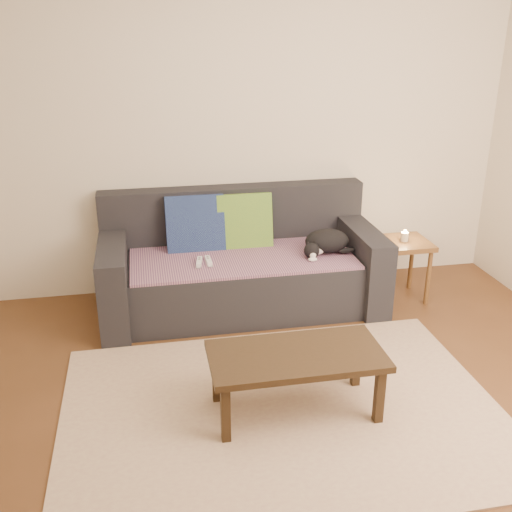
{
  "coord_description": "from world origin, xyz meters",
  "views": [
    {
      "loc": [
        -0.7,
        -2.63,
        2.1
      ],
      "look_at": [
        0.05,
        1.2,
        0.55
      ],
      "focal_mm": 42.0,
      "sensor_mm": 36.0,
      "label": 1
    }
  ],
  "objects_px": {
    "cat": "(326,242)",
    "coffee_table": "(296,361)",
    "wii_remote_b": "(208,261)",
    "wii_remote_a": "(199,262)",
    "side_table": "(403,251)",
    "sofa": "(240,268)"
  },
  "relations": [
    {
      "from": "wii_remote_b",
      "to": "side_table",
      "type": "xyz_separation_m",
      "value": [
        1.54,
        0.04,
        -0.05
      ]
    },
    {
      "from": "side_table",
      "to": "coffee_table",
      "type": "height_order",
      "value": "side_table"
    },
    {
      "from": "cat",
      "to": "side_table",
      "type": "distance_m",
      "value": 0.65
    },
    {
      "from": "sofa",
      "to": "cat",
      "type": "relative_size",
      "value": 5.17
    },
    {
      "from": "sofa",
      "to": "side_table",
      "type": "bearing_deg",
      "value": -5.55
    },
    {
      "from": "cat",
      "to": "coffee_table",
      "type": "distance_m",
      "value": 1.43
    },
    {
      "from": "cat",
      "to": "wii_remote_b",
      "type": "bearing_deg",
      "value": -178.24
    },
    {
      "from": "wii_remote_b",
      "to": "cat",
      "type": "bearing_deg",
      "value": -89.53
    },
    {
      "from": "wii_remote_a",
      "to": "coffee_table",
      "type": "xyz_separation_m",
      "value": [
        0.4,
        -1.26,
        -0.12
      ]
    },
    {
      "from": "side_table",
      "to": "coffee_table",
      "type": "distance_m",
      "value": 1.78
    },
    {
      "from": "sofa",
      "to": "coffee_table",
      "type": "distance_m",
      "value": 1.43
    },
    {
      "from": "cat",
      "to": "side_table",
      "type": "relative_size",
      "value": 0.83
    },
    {
      "from": "sofa",
      "to": "wii_remote_b",
      "type": "xyz_separation_m",
      "value": [
        -0.26,
        -0.17,
        0.15
      ]
    },
    {
      "from": "cat",
      "to": "coffee_table",
      "type": "xyz_separation_m",
      "value": [
        -0.56,
        -1.3,
        -0.19
      ]
    },
    {
      "from": "wii_remote_b",
      "to": "wii_remote_a",
      "type": "bearing_deg",
      "value": 94.81
    },
    {
      "from": "cat",
      "to": "wii_remote_b",
      "type": "xyz_separation_m",
      "value": [
        -0.9,
        -0.04,
        -0.07
      ]
    },
    {
      "from": "sofa",
      "to": "wii_remote_a",
      "type": "bearing_deg",
      "value": -152.43
    },
    {
      "from": "sofa",
      "to": "wii_remote_a",
      "type": "distance_m",
      "value": 0.4
    },
    {
      "from": "cat",
      "to": "wii_remote_b",
      "type": "relative_size",
      "value": 2.71
    },
    {
      "from": "wii_remote_a",
      "to": "coffee_table",
      "type": "height_order",
      "value": "wii_remote_a"
    },
    {
      "from": "sofa",
      "to": "side_table",
      "type": "distance_m",
      "value": 1.29
    },
    {
      "from": "wii_remote_a",
      "to": "side_table",
      "type": "height_order",
      "value": "side_table"
    }
  ]
}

